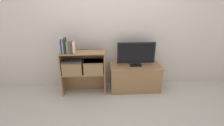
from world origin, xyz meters
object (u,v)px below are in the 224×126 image
object	(u,v)px
tv_stand	(135,77)
laptop	(72,61)
book_tan	(63,47)
book_teal	(70,48)
storage_basket_right	(94,66)
book_navy	(62,48)
storage_basket_left	(73,67)
book_skyblue	(60,46)
book_crimson	(72,47)
book_olive	(68,47)
book_ivory	(74,47)
book_charcoal	(65,46)
tv	(136,53)

from	to	relation	value
tv_stand	laptop	size ratio (longest dim) A/B	2.70
book_tan	book_teal	size ratio (longest dim) A/B	1.26
tv_stand	book_teal	distance (m)	1.35
storage_basket_right	tv_stand	bearing A→B (deg)	7.08
book_teal	laptop	size ratio (longest dim) A/B	0.49
laptop	book_teal	bearing A→B (deg)	-108.56
book_navy	storage_basket_left	world-z (taller)	book_navy
tv_stand	storage_basket_right	world-z (taller)	storage_basket_right
storage_basket_right	book_skyblue	bearing A→B (deg)	-177.66
tv_stand	book_crimson	bearing A→B (deg)	-173.99
book_olive	book_ivory	xyz separation A→B (m)	(0.10, 0.00, -0.00)
tv_stand	storage_basket_right	size ratio (longest dim) A/B	2.71
book_teal	laptop	xyz separation A→B (m)	(0.01, 0.02, -0.24)
book_navy	book_crimson	size ratio (longest dim) A/B	0.92
storage_basket_left	storage_basket_right	xyz separation A→B (m)	(0.38, 0.00, 0.00)
laptop	book_navy	bearing A→B (deg)	-171.21
book_charcoal	book_teal	world-z (taller)	book_charcoal
tv	book_tan	bearing A→B (deg)	-174.72
book_skyblue	book_navy	world-z (taller)	book_skyblue
book_tan	book_charcoal	xyz separation A→B (m)	(0.03, -0.00, 0.02)
tv_stand	tv	bearing A→B (deg)	-90.00
book_tan	book_teal	world-z (taller)	book_tan
book_tan	laptop	world-z (taller)	book_tan
book_ivory	storage_basket_left	size ratio (longest dim) A/B	0.54
tv_stand	book_olive	size ratio (longest dim) A/B	4.82
tv	book_olive	xyz separation A→B (m)	(-1.21, -0.12, 0.17)
book_crimson	book_tan	bearing A→B (deg)	180.00
book_skyblue	book_olive	distance (m)	0.12
book_ivory	book_olive	bearing A→B (deg)	180.00
book_teal	book_crimson	size ratio (longest dim) A/B	0.87
book_tan	book_charcoal	distance (m)	0.03
tv_stand	book_charcoal	size ratio (longest dim) A/B	3.76
book_teal	book_crimson	bearing A→B (deg)	0.00
book_olive	laptop	size ratio (longest dim) A/B	0.56
book_charcoal	laptop	distance (m)	0.30
book_olive	tv	bearing A→B (deg)	5.59
book_navy	book_olive	distance (m)	0.10
tv_stand	storage_basket_left	bearing A→B (deg)	-175.20
book_crimson	storage_basket_left	bearing A→B (deg)	136.37
book_tan	storage_basket_left	world-z (taller)	book_tan
tv_stand	book_ivory	xyz separation A→B (m)	(-1.11, -0.12, 0.66)
book_crimson	laptop	distance (m)	0.26
tv_stand	book_navy	size ratio (longest dim) A/B	5.22
tv	book_skyblue	bearing A→B (deg)	-174.91
storage_basket_left	book_crimson	bearing A→B (deg)	-43.63
book_crimson	book_olive	bearing A→B (deg)	180.00
storage_basket_left	storage_basket_right	bearing A→B (deg)	0.00
tv	book_crimson	size ratio (longest dim) A/B	3.52
storage_basket_right	book_crimson	bearing A→B (deg)	-176.40
book_teal	book_ivory	distance (m)	0.07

